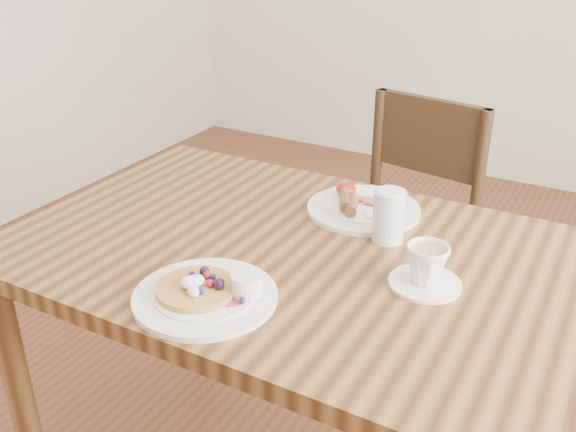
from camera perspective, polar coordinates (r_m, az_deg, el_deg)
The scene contains 6 objects.
dining_table at distance 1.44m, azimuth 0.00°, elevation -6.07°, with size 1.20×0.80×0.75m.
chair_far at distance 2.06m, azimuth 10.05°, elevation -0.99°, with size 0.49×0.49×0.88m.
pancake_plate at distance 1.21m, azimuth -7.16°, elevation -6.80°, with size 0.27×0.27×0.06m.
breakfast_plate at distance 1.54m, azimuth 6.58°, elevation 0.81°, with size 0.27×0.27×0.04m.
teacup_saucer at distance 1.25m, azimuth 12.20°, elevation -4.53°, with size 0.14×0.14×0.09m.
water_glass at distance 1.40m, azimuth 8.94°, elevation -0.00°, with size 0.07×0.07×0.12m, color silver.
Camera 1 is at (0.59, -1.06, 1.41)m, focal length 40.00 mm.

